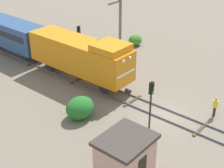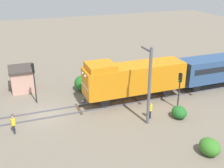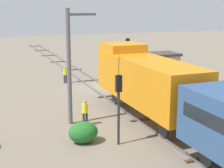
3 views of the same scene
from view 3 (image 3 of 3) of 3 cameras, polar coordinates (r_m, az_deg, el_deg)
ground_plane at (r=32.19m, az=-2.22°, el=-0.68°), size 118.00×118.00×0.00m
railway_track at (r=32.17m, az=-2.22°, el=-0.55°), size 2.40×78.67×0.16m
locomotive at (r=23.13m, az=5.43°, el=0.92°), size 2.90×11.60×4.60m
traffic_signal_near at (r=33.36m, az=2.59°, el=5.23°), size 0.32×0.34×4.49m
traffic_signal_mid at (r=18.53m, az=1.10°, el=-2.13°), size 0.32×0.34×3.93m
worker_near_track at (r=34.33m, az=-7.79°, el=1.77°), size 0.38×0.38×1.70m
worker_by_signal at (r=22.08m, az=-4.51°, el=-4.40°), size 0.38×0.38×1.70m
catenary_mast at (r=21.83m, az=-7.00°, el=3.32°), size 1.94×0.28×7.42m
relay_hut at (r=36.49m, az=8.06°, el=3.06°), size 3.50×2.90×2.74m
bush_near at (r=29.50m, az=9.70°, el=-0.32°), size 2.47×2.02×1.79m
bush_mid at (r=19.50m, az=-4.80°, el=-8.00°), size 1.67×1.37×1.22m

